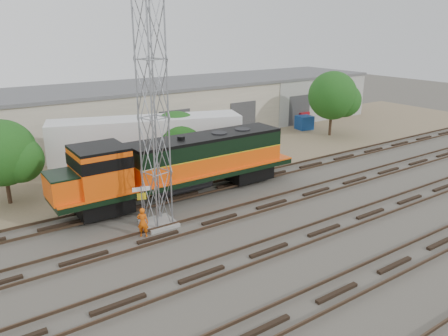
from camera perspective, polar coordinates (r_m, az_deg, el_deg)
ground at (r=27.08m, az=8.29°, el=-5.87°), size 140.00×140.00×0.00m
dirt_strip at (r=38.70m, az=-6.82°, el=1.61°), size 80.00×16.00×0.02m
tracks at (r=25.16m, az=12.95°, el=-7.92°), size 80.00×20.40×0.28m
warehouse at (r=45.15m, az=-11.67°, el=7.20°), size 58.40×10.40×5.30m
locomotive at (r=28.52m, az=-6.05°, el=0.47°), size 16.82×2.95×4.04m
signal_tower at (r=23.66m, az=-9.16°, el=5.91°), size 1.82×1.82×12.34m
sign_post at (r=24.93m, az=-10.69°, el=-3.93°), size 0.98×0.28×2.43m
worker at (r=24.07m, az=-10.56°, el=-6.98°), size 0.73×0.70×1.68m
semi_trailer at (r=33.66m, az=-9.42°, el=3.83°), size 14.40×7.16×4.38m
dumpster_blue at (r=49.02m, az=10.44°, el=5.85°), size 1.81×1.73×1.50m
dumpster_red at (r=51.99m, az=9.99°, el=6.51°), size 1.63×1.54×1.40m
tree_west at (r=30.32m, az=-26.52°, el=1.57°), size 4.40×4.19×5.48m
tree_mid at (r=34.40m, az=-5.66°, el=3.10°), size 5.20×4.96×4.96m
tree_east at (r=46.28m, az=14.36°, el=9.00°), size 5.14×4.89×6.61m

